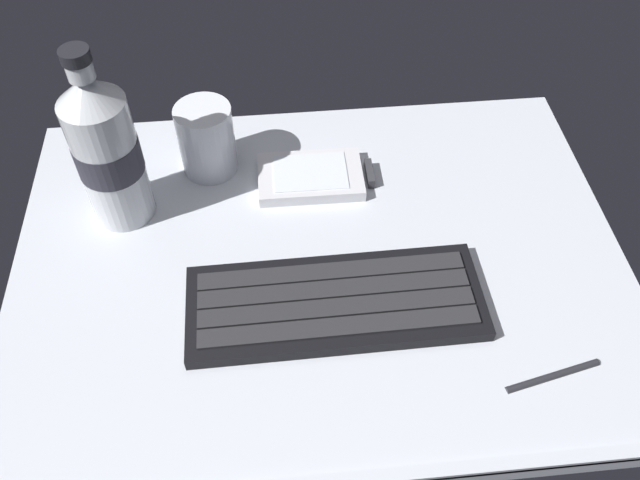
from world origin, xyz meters
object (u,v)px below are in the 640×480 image
at_px(water_bottle, 107,150).
at_px(stylus_pen, 554,374).
at_px(keyboard, 335,303).
at_px(handheld_device, 316,176).
at_px(juice_cup, 207,142).

height_order(water_bottle, stylus_pen, water_bottle).
distance_m(keyboard, handheld_device, 0.18).
distance_m(juice_cup, stylus_pen, 0.44).
bearing_deg(handheld_device, water_bottle, -173.10).
distance_m(handheld_device, stylus_pen, 0.33).
height_order(handheld_device, water_bottle, water_bottle).
bearing_deg(water_bottle, keyboard, -34.92).
bearing_deg(keyboard, stylus_pen, -26.57).
relative_size(keyboard, juice_cup, 3.42).
xyz_separation_m(handheld_device, water_bottle, (-0.22, -0.03, 0.08)).
bearing_deg(juice_cup, keyboard, -59.90).
relative_size(handheld_device, juice_cup, 1.51).
xyz_separation_m(handheld_device, stylus_pen, (0.19, -0.27, -0.00)).
height_order(keyboard, stylus_pen, keyboard).
xyz_separation_m(juice_cup, water_bottle, (-0.09, -0.06, 0.05)).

